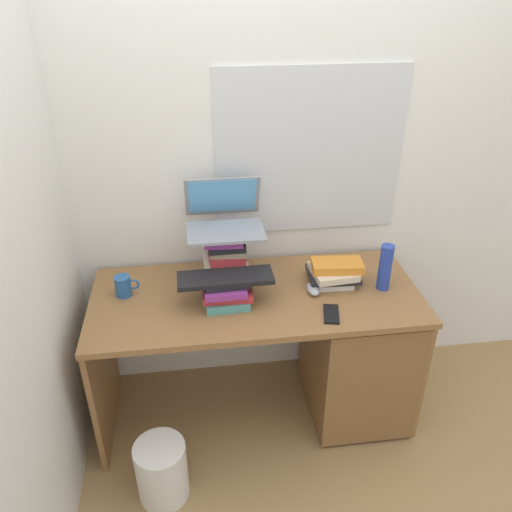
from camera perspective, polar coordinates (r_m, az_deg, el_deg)
The scene contains 14 objects.
ground_plane at distance 2.86m, azimuth 0.01°, elevation -16.45°, with size 6.00×6.00×0.00m, color #9E7A4C.
wall_back at distance 2.47m, azimuth -1.09°, elevation 11.68°, with size 6.00×0.06×2.60m.
wall_left at distance 2.19m, azimuth -23.39°, elevation 6.75°, with size 0.05×6.00×2.60m, color silver.
desk at distance 2.64m, azimuth 8.63°, elevation -9.84°, with size 1.52×0.66×0.73m.
book_stack_tall at distance 2.42m, azimuth -3.29°, elevation -0.12°, with size 0.22×0.21×0.26m.
book_stack_keyboard_riser at distance 2.30m, azimuth -3.31°, elevation -3.97°, with size 0.23×0.19×0.12m.
book_stack_side at distance 2.46m, azimuth 8.66°, elevation -1.79°, with size 0.26×0.21×0.12m.
laptop at distance 2.39m, azimuth -3.53°, elevation 4.38°, with size 0.35×0.31×0.22m.
keyboard at distance 2.26m, azimuth -3.41°, elevation -2.43°, with size 0.42×0.14×0.02m, color black.
computer_mouse at distance 2.41m, azimuth 6.38°, elevation -3.65°, with size 0.06×0.10×0.04m, color #A5A8AD.
mug at distance 2.43m, azimuth -14.47°, elevation -3.24°, with size 0.11×0.07×0.10m.
water_bottle at distance 2.44m, azimuth 14.12°, elevation -1.23°, with size 0.06×0.06×0.23m, color #263FA5.
cell_phone at distance 2.28m, azimuth 8.34°, elevation -6.37°, with size 0.07×0.14×0.01m, color black.
wastebasket at distance 2.46m, azimuth -10.39°, elevation -22.37°, with size 0.22×0.22×0.30m, color silver.
Camera 1 is at (-0.26, -1.96, 2.07)m, focal length 36.09 mm.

